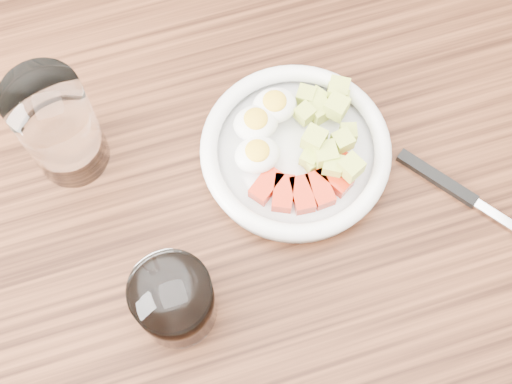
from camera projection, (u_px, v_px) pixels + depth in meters
The scene contains 6 objects.
ground at pixel (262, 332), 1.49m from camera, with size 4.00×4.00×0.00m, color brown.
dining_table at pixel (266, 236), 0.86m from camera, with size 1.50×0.90×0.77m.
bowl at pixel (295, 148), 0.77m from camera, with size 0.21×0.21×0.05m.
fork at pixel (459, 192), 0.77m from camera, with size 0.13×0.17×0.01m.
water_glass at pixel (58, 127), 0.72m from camera, with size 0.08×0.08×0.14m, color white.
coffee_glass at pixel (174, 301), 0.69m from camera, with size 0.08×0.08×0.09m.
Camera 1 is at (-0.09, -0.24, 1.49)m, focal length 50.00 mm.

